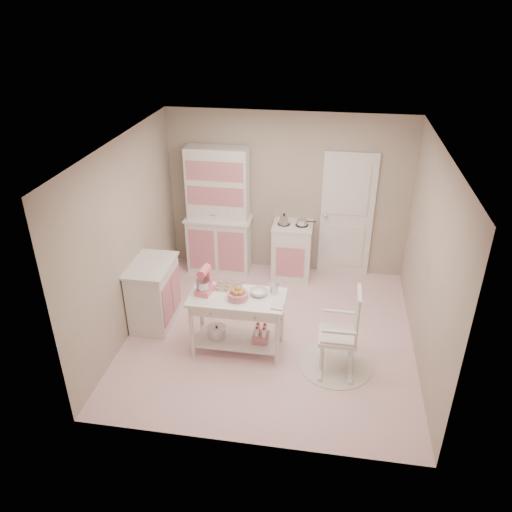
{
  "coord_description": "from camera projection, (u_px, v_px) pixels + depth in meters",
  "views": [
    {
      "loc": [
        0.68,
        -5.48,
        4.14
      ],
      "look_at": [
        -0.22,
        0.12,
        1.12
      ],
      "focal_mm": 35.0,
      "sensor_mm": 36.0,
      "label": 1
    }
  ],
  "objects": [
    {
      "name": "rocking_chair",
      "position": [
        338.0,
        329.0,
        5.99
      ],
      "size": [
        0.48,
        0.72,
        1.1
      ],
      "primitive_type": "cube",
      "rotation": [
        0.0,
        0.0,
        0.0
      ],
      "color": "white",
      "rests_on": "ground"
    },
    {
      "name": "mixing_bowl",
      "position": [
        259.0,
        292.0,
        6.18
      ],
      "size": [
        0.22,
        0.22,
        0.07
      ],
      "primitive_type": "imported",
      "color": "silver",
      "rests_on": "work_table"
    },
    {
      "name": "base_cabinet",
      "position": [
        154.0,
        293.0,
        6.86
      ],
      "size": [
        0.54,
        0.84,
        0.92
      ],
      "primitive_type": "cube",
      "color": "white",
      "rests_on": "ground"
    },
    {
      "name": "metal_pitcher",
      "position": [
        274.0,
        287.0,
        6.21
      ],
      "size": [
        0.1,
        0.1,
        0.17
      ],
      "primitive_type": "cylinder",
      "color": "silver",
      "rests_on": "work_table"
    },
    {
      "name": "stand_mixer",
      "position": [
        204.0,
        281.0,
        6.16
      ],
      "size": [
        0.23,
        0.3,
        0.34
      ],
      "primitive_type": "cube",
      "rotation": [
        0.0,
        0.0,
        -0.12
      ],
      "color": "#F86982",
      "rests_on": "work_table"
    },
    {
      "name": "work_table",
      "position": [
        238.0,
        323.0,
        6.36
      ],
      "size": [
        1.2,
        0.6,
        0.8
      ],
      "primitive_type": "cube",
      "color": "white",
      "rests_on": "ground"
    },
    {
      "name": "lace_rug",
      "position": [
        335.0,
        364.0,
        6.24
      ],
      "size": [
        0.92,
        0.92,
        0.01
      ],
      "primitive_type": "cylinder",
      "color": "white",
      "rests_on": "ground"
    },
    {
      "name": "stove",
      "position": [
        292.0,
        251.0,
        7.99
      ],
      "size": [
        0.62,
        0.57,
        0.92
      ],
      "primitive_type": "cube",
      "color": "white",
      "rests_on": "ground"
    },
    {
      "name": "bread_basket",
      "position": [
        238.0,
        296.0,
        6.1
      ],
      "size": [
        0.25,
        0.25,
        0.09
      ],
      "primitive_type": "cylinder",
      "color": "#D47A8A",
      "rests_on": "work_table"
    },
    {
      "name": "recipe_book",
      "position": [
        272.0,
        304.0,
        6.0
      ],
      "size": [
        0.17,
        0.21,
        0.02
      ],
      "primitive_type": "imported",
      "rotation": [
        0.0,
        0.0,
        -0.11
      ],
      "color": "silver",
      "rests_on": "work_table"
    },
    {
      "name": "room_shell",
      "position": [
        272.0,
        223.0,
        6.04
      ],
      "size": [
        3.84,
        3.84,
        2.62
      ],
      "color": "pink",
      "rests_on": "ground"
    },
    {
      "name": "door",
      "position": [
        347.0,
        215.0,
        7.84
      ],
      "size": [
        0.82,
        0.05,
        2.04
      ],
      "primitive_type": "cube",
      "color": "white",
      "rests_on": "ground"
    },
    {
      "name": "cookie_tray",
      "position": [
        228.0,
        287.0,
        6.34
      ],
      "size": [
        0.34,
        0.24,
        0.02
      ],
      "primitive_type": "cube",
      "color": "silver",
      "rests_on": "work_table"
    },
    {
      "name": "hutch",
      "position": [
        218.0,
        211.0,
        7.93
      ],
      "size": [
        1.06,
        0.5,
        2.08
      ],
      "primitive_type": "cube",
      "color": "white",
      "rests_on": "ground"
    }
  ]
}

